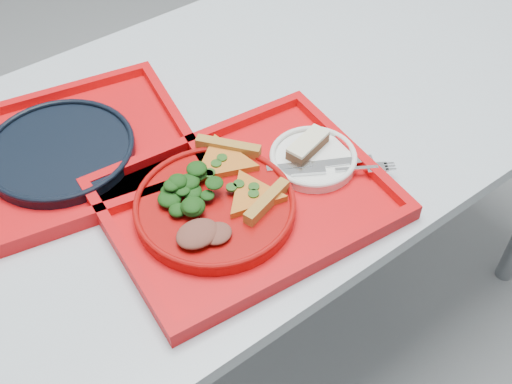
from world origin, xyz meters
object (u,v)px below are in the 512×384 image
tray_main (246,202)px  dessert_bar (308,145)px  dinner_plate (215,208)px  navy_plate (60,152)px  tray_far (62,158)px

tray_main → dessert_bar: bearing=12.9°
tray_main → dessert_bar: size_ratio=4.98×
dinner_plate → navy_plate: bearing=117.3°
dinner_plate → tray_main: bearing=-10.3°
navy_plate → dessert_bar: bearing=-37.4°
dinner_plate → dessert_bar: bearing=2.6°
tray_far → dinner_plate: dinner_plate is taller
tray_main → dinner_plate: 0.06m
tray_far → navy_plate: bearing=0.0°
tray_main → navy_plate: 0.34m
dinner_plate → dessert_bar: size_ratio=2.88×
tray_far → navy_plate: (0.00, 0.00, 0.01)m
tray_main → navy_plate: navy_plate is taller
tray_far → dinner_plate: size_ratio=1.73×
navy_plate → tray_far: bearing=0.0°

